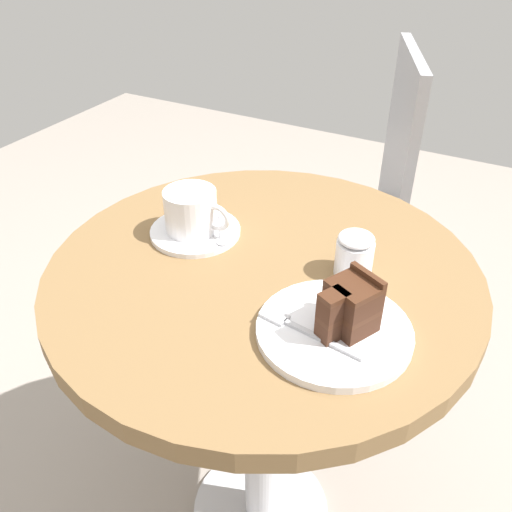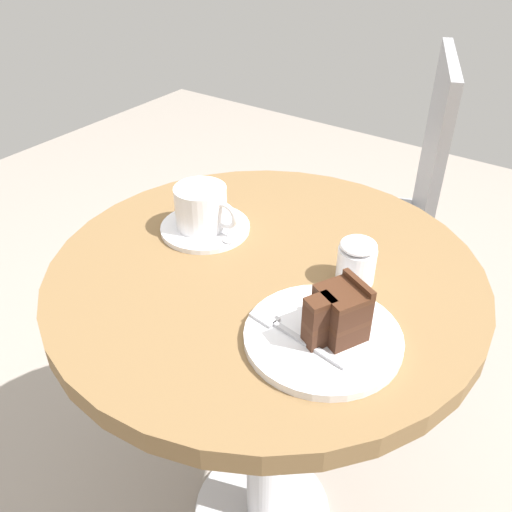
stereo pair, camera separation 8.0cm
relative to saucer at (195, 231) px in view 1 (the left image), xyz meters
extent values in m
cylinder|color=brown|center=(0.15, -0.03, -0.02)|extent=(0.68, 0.68, 0.03)
cylinder|color=#B7B7BC|center=(0.15, -0.03, -0.36)|extent=(0.07, 0.07, 0.65)
cylinder|color=#B7B7BC|center=(0.15, -0.03, -0.70)|extent=(0.31, 0.31, 0.02)
cylinder|color=white|center=(0.00, 0.00, 0.00)|extent=(0.15, 0.15, 0.01)
cylinder|color=white|center=(-0.01, 0.00, 0.04)|extent=(0.09, 0.09, 0.07)
cylinder|color=beige|center=(-0.01, 0.00, 0.07)|extent=(0.08, 0.08, 0.00)
torus|color=white|center=(0.05, 0.00, 0.04)|extent=(0.05, 0.01, 0.05)
cube|color=#B7B7BC|center=(0.04, 0.02, 0.01)|extent=(0.05, 0.07, 0.00)
ellipsoid|color=#B7B7BC|center=(0.06, -0.02, 0.01)|extent=(0.02, 0.02, 0.00)
cylinder|color=white|center=(0.30, -0.12, 0.00)|extent=(0.21, 0.21, 0.01)
cube|color=#422619|center=(0.32, -0.11, 0.02)|extent=(0.08, 0.07, 0.03)
cube|color=#422619|center=(0.30, -0.14, 0.02)|extent=(0.04, 0.04, 0.03)
cube|color=#422314|center=(0.32, -0.11, 0.04)|extent=(0.08, 0.07, 0.01)
cube|color=#422314|center=(0.30, -0.14, 0.04)|extent=(0.04, 0.04, 0.01)
cube|color=#422619|center=(0.32, -0.11, 0.06)|extent=(0.08, 0.07, 0.03)
cube|color=#422619|center=(0.30, -0.14, 0.06)|extent=(0.04, 0.04, 0.03)
cube|color=#422314|center=(0.32, -0.11, 0.07)|extent=(0.08, 0.07, 0.01)
cube|color=#422314|center=(0.30, -0.14, 0.07)|extent=(0.04, 0.04, 0.01)
cube|color=#422314|center=(0.33, -0.09, 0.05)|extent=(0.06, 0.03, 0.08)
cube|color=#B7B7BC|center=(0.30, -0.15, 0.01)|extent=(0.12, 0.03, 0.00)
cube|color=#B7B7BC|center=(0.22, -0.14, 0.01)|extent=(0.04, 0.03, 0.00)
cube|color=silver|center=(0.28, -0.10, 0.00)|extent=(0.17, 0.17, 0.00)
cube|color=silver|center=(0.27, -0.09, 0.00)|extent=(0.16, 0.16, 0.00)
cylinder|color=#9E9EA3|center=(-0.19, 0.64, -0.49)|extent=(0.02, 0.02, 0.42)
cylinder|color=#9E9EA3|center=(-0.07, 0.34, -0.49)|extent=(0.02, 0.02, 0.42)
cylinder|color=#9E9EA3|center=(0.11, 0.76, -0.49)|extent=(0.02, 0.02, 0.42)
cylinder|color=#9E9EA3|center=(0.23, 0.46, -0.49)|extent=(0.02, 0.02, 0.42)
cube|color=#9E9EA3|center=(0.02, 0.55, -0.27)|extent=(0.49, 0.49, 0.02)
cube|color=#9E9EA3|center=(0.19, 0.61, -0.04)|extent=(0.16, 0.34, 0.45)
cylinder|color=white|center=(0.28, 0.02, 0.02)|extent=(0.06, 0.06, 0.06)
ellipsoid|color=white|center=(0.28, 0.02, 0.06)|extent=(0.05, 0.05, 0.02)
camera|label=1|loc=(0.46, -0.64, 0.49)|focal=38.00mm
camera|label=2|loc=(0.53, -0.60, 0.49)|focal=38.00mm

